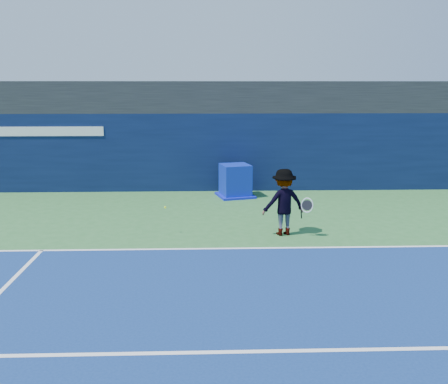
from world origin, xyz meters
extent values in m
plane|color=#2F6A32|center=(0.00, 0.00, 0.00)|extent=(80.00, 80.00, 0.00)
cube|color=white|center=(0.00, 3.00, 0.01)|extent=(24.00, 0.10, 0.01)
cube|color=white|center=(0.00, -2.00, 0.01)|extent=(24.00, 0.10, 0.01)
cube|color=black|center=(0.00, 11.50, 3.60)|extent=(36.00, 3.00, 1.20)
cube|color=#0A1538|center=(0.00, 10.50, 1.50)|extent=(36.00, 1.00, 3.00)
cube|color=white|center=(-7.00, 9.99, 2.35)|extent=(4.50, 0.04, 0.35)
cube|color=#0B1E9E|center=(0.19, 9.04, 0.60)|extent=(1.22, 1.22, 1.20)
cube|color=#0D14B8|center=(0.19, 9.04, 0.04)|extent=(1.52, 1.52, 0.08)
imported|color=silver|center=(1.25, 4.20, 0.92)|extent=(1.31, 0.92, 1.84)
cylinder|color=black|center=(1.70, 3.95, 0.65)|extent=(0.09, 0.16, 0.29)
torus|color=white|center=(1.84, 3.90, 0.90)|extent=(0.34, 0.19, 0.33)
cylinder|color=black|center=(1.84, 3.90, 0.90)|extent=(0.28, 0.15, 0.28)
sphere|color=#C0E519|center=(-2.00, 4.32, 0.77)|extent=(0.06, 0.06, 0.06)
camera|label=1|loc=(-0.83, -9.04, 4.08)|focal=40.00mm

